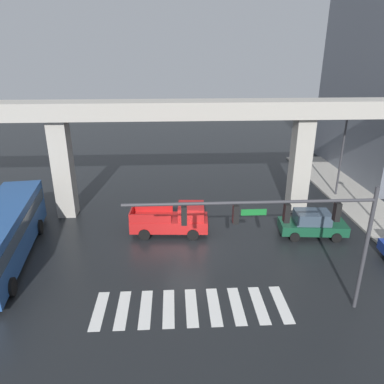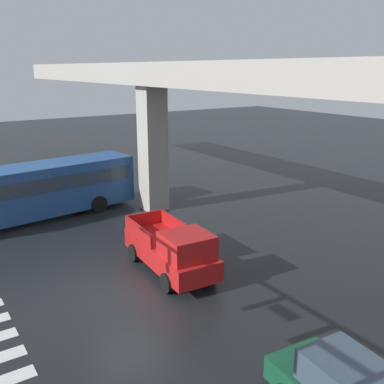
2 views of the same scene
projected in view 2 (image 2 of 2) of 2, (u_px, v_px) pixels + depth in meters
The scene contains 4 objects.
ground_plane at pixel (126, 298), 15.84m from camera, with size 120.00×120.00×0.00m, color black.
elevated_overpass at pixel (257, 91), 17.04m from camera, with size 57.40×2.27×8.34m.
pickup_truck at pixel (173, 251), 17.51m from camera, with size 5.21×2.33×2.08m.
city_bus at pixel (38, 188), 23.86m from camera, with size 3.81×11.02×2.99m.
Camera 2 is at (13.15, -5.84, 8.04)m, focal length 40.87 mm.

